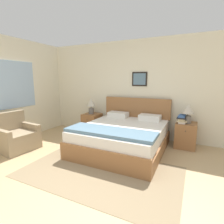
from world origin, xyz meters
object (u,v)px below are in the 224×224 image
nightstand_by_door (186,135)px  bed (123,136)px  nightstand_near_window (92,123)px  table_lamp_near_window (91,104)px  armchair (16,137)px  table_lamp_by_door (188,111)px

nightstand_by_door → bed: bearing=-149.4°
bed → nightstand_near_window: size_ratio=3.50×
bed → table_lamp_near_window: size_ratio=4.54×
nightstand_near_window → table_lamp_near_window: (-0.02, -0.01, 0.58)m
nightstand_by_door → table_lamp_near_window: 2.64m
table_lamp_near_window → nightstand_near_window: bearing=18.3°
armchair → table_lamp_by_door: (3.49, 1.79, 0.59)m
nightstand_by_door → table_lamp_by_door: (0.01, -0.01, 0.58)m
table_lamp_by_door → bed: bearing=-149.8°
bed → table_lamp_near_window: bearing=149.9°
armchair → nightstand_near_window: 2.02m
nightstand_by_door → table_lamp_near_window: table_lamp_near_window is taller
bed → nightstand_by_door: 1.49m
nightstand_by_door → table_lamp_by_door: 0.58m
armchair → table_lamp_by_door: table_lamp_by_door is taller
nightstand_by_door → armchair: bearing=-152.6°
armchair → nightstand_near_window: bearing=158.9°
nightstand_near_window → table_lamp_by_door: table_lamp_by_door is taller
bed → nightstand_near_window: bearing=149.4°
nightstand_near_window → table_lamp_near_window: table_lamp_near_window is taller
nightstand_by_door → table_lamp_by_door: table_lamp_by_door is taller
bed → armchair: 2.43m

